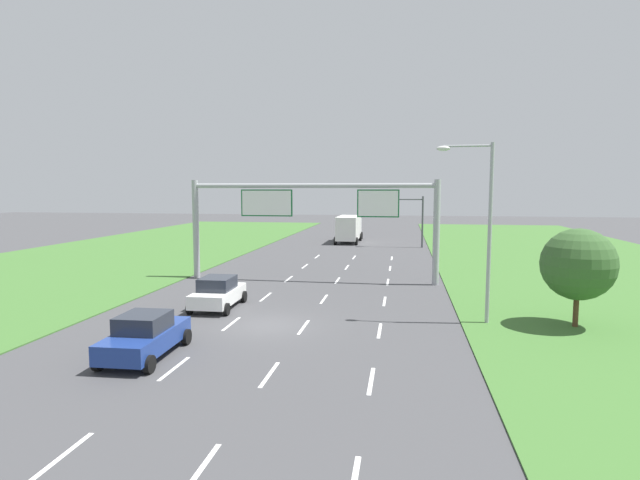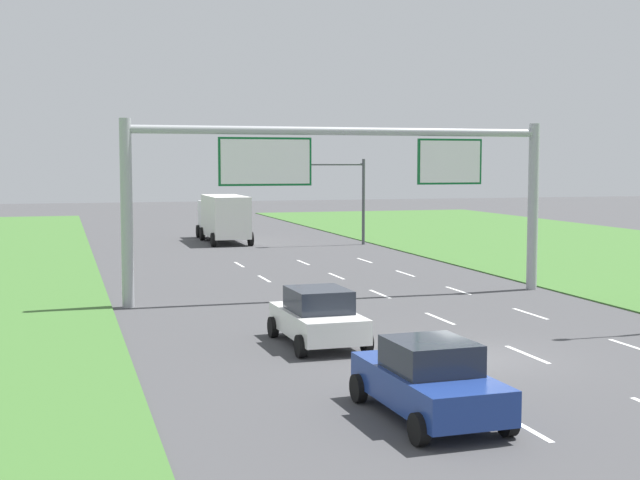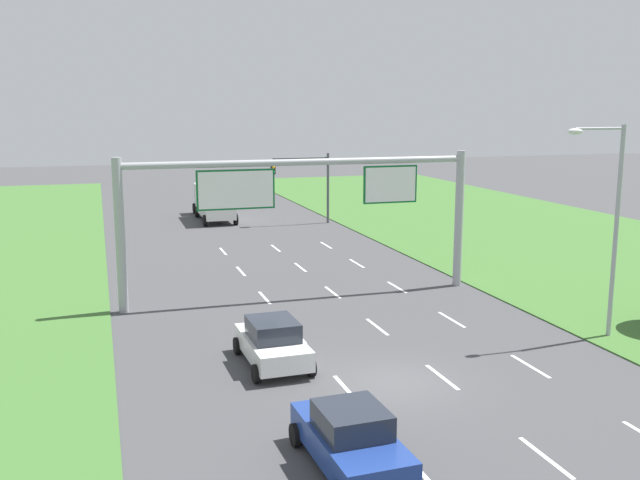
{
  "view_description": "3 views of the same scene",
  "coord_description": "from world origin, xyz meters",
  "px_view_note": "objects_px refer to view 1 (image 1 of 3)",
  "views": [
    {
      "loc": [
        6.21,
        -22.11,
        6.37
      ],
      "look_at": [
        0.57,
        11.7,
        2.86
      ],
      "focal_mm": 28.0,
      "sensor_mm": 36.0,
      "label": 1
    },
    {
      "loc": [
        -10.74,
        -22.0,
        5.38
      ],
      "look_at": [
        -1.23,
        10.55,
        2.42
      ],
      "focal_mm": 50.0,
      "sensor_mm": 36.0,
      "label": 2
    },
    {
      "loc": [
        -9.16,
        -20.93,
        9.11
      ],
      "look_at": [
        1.01,
        11.75,
        2.76
      ],
      "focal_mm": 40.0,
      "sensor_mm": 36.0,
      "label": 3
    }
  ],
  "objects_px": {
    "roadside_tree_near": "(578,264)",
    "box_truck": "(349,228)",
    "street_lamp": "(482,217)",
    "sign_gantry": "(312,211)",
    "car_near_red": "(218,293)",
    "traffic_light_mast": "(405,212)",
    "car_lead_silver": "(145,336)"
  },
  "relations": [
    {
      "from": "sign_gantry",
      "to": "roadside_tree_near",
      "type": "distance_m",
      "value": 17.09
    },
    {
      "from": "roadside_tree_near",
      "to": "box_truck",
      "type": "bearing_deg",
      "value": 111.83
    },
    {
      "from": "car_near_red",
      "to": "box_truck",
      "type": "distance_m",
      "value": 34.88
    },
    {
      "from": "car_lead_silver",
      "to": "sign_gantry",
      "type": "distance_m",
      "value": 17.32
    },
    {
      "from": "sign_gantry",
      "to": "traffic_light_mast",
      "type": "distance_m",
      "value": 22.54
    },
    {
      "from": "sign_gantry",
      "to": "box_truck",
      "type": "bearing_deg",
      "value": 90.49
    },
    {
      "from": "car_lead_silver",
      "to": "street_lamp",
      "type": "bearing_deg",
      "value": 26.0
    },
    {
      "from": "car_near_red",
      "to": "sign_gantry",
      "type": "distance_m",
      "value": 10.12
    },
    {
      "from": "box_truck",
      "to": "street_lamp",
      "type": "distance_m",
      "value": 37.15
    },
    {
      "from": "car_lead_silver",
      "to": "roadside_tree_near",
      "type": "relative_size",
      "value": 0.96
    },
    {
      "from": "sign_gantry",
      "to": "street_lamp",
      "type": "height_order",
      "value": "street_lamp"
    },
    {
      "from": "car_lead_silver",
      "to": "sign_gantry",
      "type": "height_order",
      "value": "sign_gantry"
    },
    {
      "from": "sign_gantry",
      "to": "traffic_light_mast",
      "type": "xyz_separation_m",
      "value": [
        6.33,
        21.61,
        -1.02
      ]
    },
    {
      "from": "traffic_light_mast",
      "to": "car_near_red",
      "type": "bearing_deg",
      "value": -108.17
    },
    {
      "from": "box_truck",
      "to": "street_lamp",
      "type": "relative_size",
      "value": 0.99
    },
    {
      "from": "traffic_light_mast",
      "to": "roadside_tree_near",
      "type": "relative_size",
      "value": 1.22
    },
    {
      "from": "car_lead_silver",
      "to": "traffic_light_mast",
      "type": "distance_m",
      "value": 39.44
    },
    {
      "from": "car_lead_silver",
      "to": "roadside_tree_near",
      "type": "bearing_deg",
      "value": 19.73
    },
    {
      "from": "street_lamp",
      "to": "traffic_light_mast",
      "type": "bearing_deg",
      "value": 96.33
    },
    {
      "from": "car_lead_silver",
      "to": "traffic_light_mast",
      "type": "bearing_deg",
      "value": 73.65
    },
    {
      "from": "car_near_red",
      "to": "car_lead_silver",
      "type": "bearing_deg",
      "value": -90.43
    },
    {
      "from": "box_truck",
      "to": "sign_gantry",
      "type": "relative_size",
      "value": 0.49
    },
    {
      "from": "sign_gantry",
      "to": "roadside_tree_near",
      "type": "bearing_deg",
      "value": -34.07
    },
    {
      "from": "sign_gantry",
      "to": "traffic_light_mast",
      "type": "relative_size",
      "value": 3.08
    },
    {
      "from": "car_near_red",
      "to": "car_lead_silver",
      "type": "relative_size",
      "value": 0.95
    },
    {
      "from": "car_near_red",
      "to": "sign_gantry",
      "type": "xyz_separation_m",
      "value": [
        3.58,
        8.56,
        4.04
      ]
    },
    {
      "from": "car_near_red",
      "to": "traffic_light_mast",
      "type": "height_order",
      "value": "traffic_light_mast"
    },
    {
      "from": "box_truck",
      "to": "sign_gantry",
      "type": "xyz_separation_m",
      "value": [
        0.22,
        -26.15,
        3.17
      ]
    },
    {
      "from": "traffic_light_mast",
      "to": "street_lamp",
      "type": "relative_size",
      "value": 0.66
    },
    {
      "from": "car_lead_silver",
      "to": "box_truck",
      "type": "bearing_deg",
      "value": 83.72
    },
    {
      "from": "car_lead_silver",
      "to": "traffic_light_mast",
      "type": "relative_size",
      "value": 0.79
    },
    {
      "from": "street_lamp",
      "to": "sign_gantry",
      "type": "bearing_deg",
      "value": 135.93
    }
  ]
}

